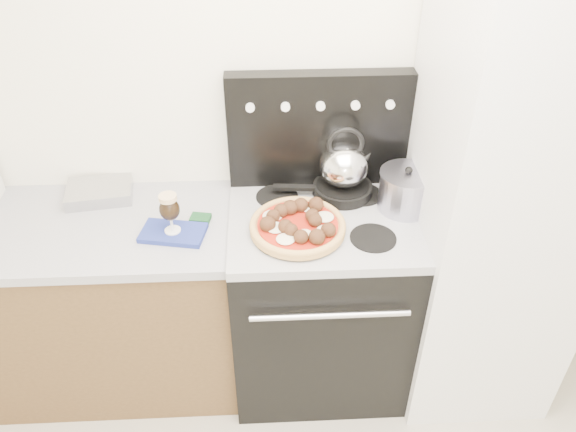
{
  "coord_description": "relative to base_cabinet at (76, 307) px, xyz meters",
  "views": [
    {
      "loc": [
        -0.15,
        -0.64,
        2.27
      ],
      "look_at": [
        -0.07,
        1.05,
        1.02
      ],
      "focal_mm": 35.0,
      "sensor_mm": 36.0,
      "label": 1
    }
  ],
  "objects": [
    {
      "name": "stock_pot",
      "position": [
        1.45,
        0.02,
        0.57
      ],
      "size": [
        0.27,
        0.27,
        0.16
      ],
      "primitive_type": "cylinder",
      "rotation": [
        0.0,
        0.0,
        -0.26
      ],
      "color": "#A4A2B7",
      "rests_on": "cooktop"
    },
    {
      "name": "tea_kettle",
      "position": [
        1.21,
        0.14,
        0.65
      ],
      "size": [
        0.26,
        0.26,
        0.23
      ],
      "primitive_type": null,
      "rotation": [
        0.0,
        0.0,
        0.34
      ],
      "color": "white",
      "rests_on": "skillet"
    },
    {
      "name": "fridge",
      "position": [
        1.8,
        -0.05,
        0.52
      ],
      "size": [
        0.64,
        0.68,
        1.9
      ],
      "primitive_type": "cube",
      "color": "silver",
      "rests_on": "ground"
    },
    {
      "name": "countertop",
      "position": [
        0.0,
        0.0,
        0.45
      ],
      "size": [
        1.48,
        0.63,
        0.04
      ],
      "primitive_type": "cube",
      "color": "#A4A4AE",
      "rests_on": "base_cabinet"
    },
    {
      "name": "backguard",
      "position": [
        1.1,
        0.25,
        0.74
      ],
      "size": [
        0.76,
        0.08,
        0.5
      ],
      "primitive_type": "cube",
      "color": "black",
      "rests_on": "cooktop"
    },
    {
      "name": "oven_mitt",
      "position": [
        0.51,
        -0.09,
        0.48
      ],
      "size": [
        0.27,
        0.19,
        0.02
      ],
      "primitive_type": "cube",
      "rotation": [
        0.0,
        0.0,
        -0.19
      ],
      "color": "navy",
      "rests_on": "countertop"
    },
    {
      "name": "room_shell",
      "position": [
        1.02,
        -0.91,
        0.82
      ],
      "size": [
        3.52,
        3.01,
        2.52
      ],
      "color": "#B3A793",
      "rests_on": "ground"
    },
    {
      "name": "cooktop",
      "position": [
        1.1,
        -0.02,
        0.47
      ],
      "size": [
        0.76,
        0.65,
        0.04
      ],
      "primitive_type": "cube",
      "color": "#ADADB2",
      "rests_on": "stove_body"
    },
    {
      "name": "skillet",
      "position": [
        1.21,
        0.14,
        0.51
      ],
      "size": [
        0.27,
        0.27,
        0.05
      ],
      "primitive_type": "cylinder",
      "rotation": [
        0.0,
        0.0,
        -0.09
      ],
      "color": "black",
      "rests_on": "cooktop"
    },
    {
      "name": "stove_body",
      "position": [
        1.1,
        -0.02,
        0.01
      ],
      "size": [
        0.76,
        0.65,
        0.88
      ],
      "primitive_type": "cube",
      "color": "black",
      "rests_on": "ground"
    },
    {
      "name": "beer_glass",
      "position": [
        0.51,
        -0.09,
        0.58
      ],
      "size": [
        0.09,
        0.09,
        0.17
      ],
      "primitive_type": null,
      "rotation": [
        0.0,
        0.0,
        -0.08
      ],
      "color": "black",
      "rests_on": "oven_mitt"
    },
    {
      "name": "pizza_pan",
      "position": [
        1.0,
        -0.12,
        0.5
      ],
      "size": [
        0.37,
        0.37,
        0.01
      ],
      "primitive_type": "cylinder",
      "rotation": [
        0.0,
        0.0,
        -0.11
      ],
      "color": "black",
      "rests_on": "cooktop"
    },
    {
      "name": "pizza",
      "position": [
        1.0,
        -0.12,
        0.53
      ],
      "size": [
        0.42,
        0.42,
        0.05
      ],
      "primitive_type": null,
      "rotation": [
        0.0,
        0.0,
        -0.14
      ],
      "color": "#D3B658",
      "rests_on": "pizza_pan"
    },
    {
      "name": "base_cabinet",
      "position": [
        0.0,
        0.0,
        0.0
      ],
      "size": [
        1.45,
        0.6,
        0.86
      ],
      "primitive_type": "cube",
      "color": "brown",
      "rests_on": "ground"
    },
    {
      "name": "foil_sheet",
      "position": [
        0.16,
        0.19,
        0.5
      ],
      "size": [
        0.3,
        0.23,
        0.05
      ],
      "primitive_type": "cube",
      "rotation": [
        0.0,
        0.0,
        0.14
      ],
      "color": "silver",
      "rests_on": "countertop"
    }
  ]
}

